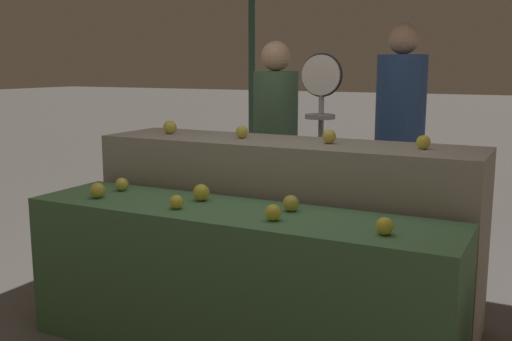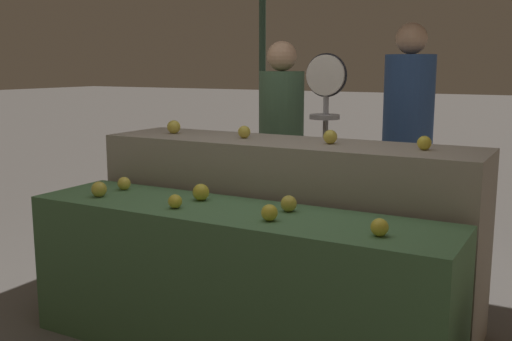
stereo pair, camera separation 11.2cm
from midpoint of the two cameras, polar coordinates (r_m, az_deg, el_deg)
display_counter_front at (r=3.09m, az=-3.14°, el=-10.69°), size 2.24×0.55×0.77m
display_counter_back at (r=3.56m, az=1.73°, el=-5.55°), size 2.24×0.55×1.05m
apple_front_0 at (r=3.36m, az=-15.78°, el=-1.83°), size 0.09×0.09×0.09m
apple_front_1 at (r=3.02m, az=-8.63°, el=-2.99°), size 0.07×0.07×0.07m
apple_front_2 at (r=2.76m, az=0.49°, el=-4.03°), size 0.08×0.08×0.08m
apple_front_3 at (r=2.58m, az=10.95°, el=-5.23°), size 0.08×0.08×0.08m
apple_front_4 at (r=3.52m, az=-13.54°, el=-1.29°), size 0.08×0.08×0.08m
apple_front_5 at (r=3.18m, az=-6.24°, el=-2.10°), size 0.09×0.09×0.09m
apple_front_6 at (r=2.94m, az=2.26°, el=-3.15°), size 0.08×0.08×0.08m
apple_back_0 at (r=3.85m, az=-9.03°, el=4.09°), size 0.09×0.09×0.09m
apple_back_1 at (r=3.57m, az=-2.24°, el=3.68°), size 0.07×0.07×0.07m
apple_back_2 at (r=3.34m, az=6.03°, el=3.23°), size 0.08×0.08×0.08m
apple_back_3 at (r=3.20m, az=14.70°, el=2.62°), size 0.07×0.07×0.07m
produce_scale at (r=4.02m, az=5.38°, el=5.07°), size 0.29×0.20×1.55m
person_vendor_at_scale at (r=4.44m, az=1.14°, el=3.30°), size 0.38×0.38×1.65m
person_customer_left at (r=4.78m, az=12.91°, el=4.44°), size 0.46×0.46×1.79m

